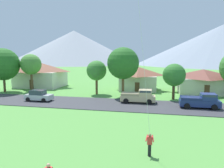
# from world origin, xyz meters

# --- Properties ---
(road_strip) EXTENTS (160.00, 7.84, 0.08)m
(road_strip) POSITION_xyz_m (0.00, 26.80, 0.04)
(road_strip) COLOR #38383D
(road_strip) RESTS_ON ground
(mountain_central_ridge) EXTENTS (110.42, 110.42, 28.23)m
(mountain_central_ridge) POSITION_xyz_m (-68.12, 173.15, 14.12)
(mountain_central_ridge) COLOR #8E939E
(mountain_central_ridge) RESTS_ON ground
(mountain_far_east_ridge) EXTENTS (129.55, 129.55, 29.99)m
(mountain_far_east_ridge) POSITION_xyz_m (50.76, 173.50, 15.00)
(mountain_far_east_ridge) COLOR gray
(mountain_far_east_ridge) RESTS_ON ground
(house_leftmost) EXTENTS (10.53, 8.25, 5.50)m
(house_leftmost) POSITION_xyz_m (-22.77, 40.90, 2.85)
(house_leftmost) COLOR beige
(house_leftmost) RESTS_ON ground
(house_left_center) EXTENTS (9.93, 8.10, 4.52)m
(house_left_center) POSITION_xyz_m (12.07, 40.34, 2.34)
(house_left_center) COLOR beige
(house_left_center) RESTS_ON ground
(house_right_center) EXTENTS (7.88, 6.85, 4.79)m
(house_right_center) POSITION_xyz_m (-0.35, 40.85, 2.48)
(house_right_center) COLOR beige
(house_right_center) RESTS_ON ground
(tree_near_left) EXTENTS (3.68, 3.68, 6.25)m
(tree_near_left) POSITION_xyz_m (-7.57, 34.43, 4.38)
(tree_near_left) COLOR brown
(tree_near_left) RESTS_ON ground
(tree_left_of_center) EXTENTS (5.43, 5.43, 8.57)m
(tree_left_of_center) POSITION_xyz_m (-2.34, 32.65, 5.83)
(tree_left_of_center) COLOR brown
(tree_left_of_center) RESTS_ON ground
(tree_right_of_center) EXTENTS (3.66, 3.66, 5.87)m
(tree_right_of_center) POSITION_xyz_m (6.07, 32.44, 4.01)
(tree_right_of_center) COLOR #4C3823
(tree_right_of_center) RESTS_ON ground
(tree_near_right) EXTENTS (6.24, 6.24, 8.56)m
(tree_near_right) POSITION_xyz_m (-25.96, 32.85, 5.43)
(tree_near_right) COLOR brown
(tree_near_right) RESTS_ON ground
(tree_far_right) EXTENTS (4.07, 4.07, 7.44)m
(tree_far_right) POSITION_xyz_m (-21.20, 34.79, 5.37)
(tree_far_right) COLOR brown
(tree_far_right) RESTS_ON ground
(parked_car_silver_mid_east) EXTENTS (4.23, 2.14, 1.68)m
(parked_car_silver_mid_east) POSITION_xyz_m (-14.81, 26.60, 0.87)
(parked_car_silver_mid_east) COLOR #B7BCC1
(parked_car_silver_mid_east) RESTS_ON road_strip
(pickup_truck_sand_west_side) EXTENTS (5.26, 2.45, 1.99)m
(pickup_truck_sand_west_side) POSITION_xyz_m (0.77, 28.60, 1.06)
(pickup_truck_sand_west_side) COLOR #C6B284
(pickup_truck_sand_west_side) RESTS_ON road_strip
(pickup_truck_navy_east_side) EXTENTS (5.20, 2.32, 1.99)m
(pickup_truck_navy_east_side) POSITION_xyz_m (9.26, 27.07, 1.06)
(pickup_truck_navy_east_side) COLOR navy
(pickup_truck_navy_east_side) RESTS_ON road_strip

